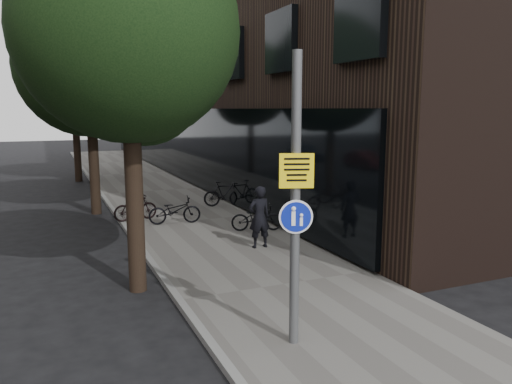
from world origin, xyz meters
TOP-DOWN VIEW (x-y plane):
  - ground at (0.00, 0.00)m, footprint 120.00×120.00m
  - sidewalk at (0.25, 10.00)m, footprint 4.50×60.00m
  - curb_edge at (-2.00, 10.00)m, footprint 0.15×60.00m
  - building_right_dark_brick at (8.50, 22.00)m, footprint 12.00×40.00m
  - street_tree_near at (-2.53, 4.64)m, footprint 4.40×4.40m
  - street_tree_mid at (-2.53, 13.14)m, footprint 5.00×5.00m
  - street_tree_far at (-2.53, 22.14)m, footprint 5.00×5.00m
  - signpost at (-0.79, 0.88)m, footprint 0.50×0.20m
  - pedestrian at (0.91, 6.14)m, footprint 0.61×0.40m
  - parked_bike_facade_near at (1.59, 7.89)m, footprint 1.64×0.99m
  - parked_bike_facade_far at (2.00, 11.94)m, footprint 1.65×0.77m
  - parked_bike_curb_near at (-0.48, 9.79)m, footprint 1.73×0.79m
  - parked_bike_curb_far at (-1.56, 10.77)m, footprint 1.52×0.66m

SIDE VIEW (x-z plane):
  - ground at x=0.00m, z-range 0.00..0.00m
  - sidewalk at x=0.25m, z-range 0.00..0.12m
  - curb_edge at x=-2.00m, z-range 0.00..0.13m
  - parked_bike_facade_near at x=1.59m, z-range 0.12..0.93m
  - parked_bike_curb_near at x=-0.48m, z-range 0.12..1.00m
  - parked_bike_curb_far at x=-1.56m, z-range 0.12..1.01m
  - parked_bike_facade_far at x=2.00m, z-range 0.12..1.08m
  - pedestrian at x=0.91m, z-range 0.12..1.78m
  - signpost at x=-0.79m, z-range 0.14..4.66m
  - street_tree_near at x=-2.53m, z-range 1.36..8.86m
  - street_tree_mid at x=-2.53m, z-range 1.21..9.01m
  - street_tree_far at x=-2.53m, z-range 1.21..9.01m
  - building_right_dark_brick at x=8.50m, z-range 0.00..18.00m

